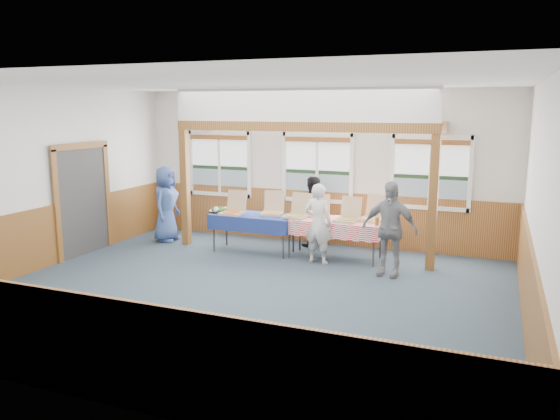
% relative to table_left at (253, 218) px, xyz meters
% --- Properties ---
extents(floor, '(8.00, 8.00, 0.00)m').
position_rel_table_left_xyz_m(floor, '(0.93, -2.25, -0.69)').
color(floor, '#293643').
rests_on(floor, ground).
extents(ceiling, '(8.00, 8.00, 0.00)m').
position_rel_table_left_xyz_m(ceiling, '(0.93, -2.25, 2.51)').
color(ceiling, white).
rests_on(ceiling, wall_back).
extents(wall_back, '(8.00, 0.00, 8.00)m').
position_rel_table_left_xyz_m(wall_back, '(0.93, 1.25, 0.91)').
color(wall_back, silver).
rests_on(wall_back, floor).
extents(wall_front, '(8.00, 0.00, 8.00)m').
position_rel_table_left_xyz_m(wall_front, '(0.93, -5.75, 0.91)').
color(wall_front, silver).
rests_on(wall_front, floor).
extents(wall_left, '(0.00, 8.00, 8.00)m').
position_rel_table_left_xyz_m(wall_left, '(-3.07, -2.25, 0.91)').
color(wall_left, silver).
rests_on(wall_left, floor).
extents(wall_right, '(0.00, 8.00, 8.00)m').
position_rel_table_left_xyz_m(wall_right, '(4.93, -2.25, 0.91)').
color(wall_right, silver).
rests_on(wall_right, floor).
extents(wainscot_back, '(7.98, 0.05, 1.10)m').
position_rel_table_left_xyz_m(wainscot_back, '(0.93, 1.22, -0.14)').
color(wainscot_back, brown).
rests_on(wainscot_back, floor).
extents(wainscot_front, '(7.98, 0.05, 1.10)m').
position_rel_table_left_xyz_m(wainscot_front, '(0.93, -5.73, -0.14)').
color(wainscot_front, brown).
rests_on(wainscot_front, floor).
extents(wainscot_left, '(0.05, 6.98, 1.10)m').
position_rel_table_left_xyz_m(wainscot_left, '(-3.05, -2.25, -0.14)').
color(wainscot_left, brown).
rests_on(wainscot_left, floor).
extents(wainscot_right, '(0.05, 6.98, 1.10)m').
position_rel_table_left_xyz_m(wainscot_right, '(4.90, -2.25, -0.14)').
color(wainscot_right, brown).
rests_on(wainscot_right, floor).
extents(cased_opening, '(0.06, 1.30, 2.10)m').
position_rel_table_left_xyz_m(cased_opening, '(-3.03, -1.35, 0.36)').
color(cased_opening, '#343434').
rests_on(cased_opening, wall_left).
extents(window_left, '(1.56, 0.10, 1.46)m').
position_rel_table_left_xyz_m(window_left, '(-1.37, 1.21, 0.98)').
color(window_left, white).
rests_on(window_left, wall_back).
extents(window_mid, '(1.56, 0.10, 1.46)m').
position_rel_table_left_xyz_m(window_mid, '(0.93, 1.21, 0.98)').
color(window_mid, white).
rests_on(window_mid, wall_back).
extents(window_right, '(1.56, 0.10, 1.46)m').
position_rel_table_left_xyz_m(window_right, '(3.23, 1.21, 0.98)').
color(window_right, white).
rests_on(window_right, wall_back).
extents(post_left, '(0.15, 0.15, 2.40)m').
position_rel_table_left_xyz_m(post_left, '(-1.57, 0.05, 0.51)').
color(post_left, brown).
rests_on(post_left, floor).
extents(post_right, '(0.15, 0.15, 2.40)m').
position_rel_table_left_xyz_m(post_right, '(3.43, 0.05, 0.51)').
color(post_right, brown).
rests_on(post_right, floor).
extents(cross_beam, '(5.15, 0.18, 0.18)m').
position_rel_table_left_xyz_m(cross_beam, '(0.93, 0.05, 1.80)').
color(cross_beam, brown).
rests_on(cross_beam, post_left).
extents(table_left, '(1.81, 1.23, 0.76)m').
position_rel_table_left_xyz_m(table_left, '(0.00, 0.00, 0.00)').
color(table_left, '#343434').
rests_on(table_left, floor).
extents(table_right, '(1.97, 1.53, 0.76)m').
position_rel_table_left_xyz_m(table_right, '(1.64, 0.14, 0.00)').
color(table_right, '#343434').
rests_on(table_right, floor).
extents(pizza_box_a, '(0.42, 0.51, 0.45)m').
position_rel_table_left_xyz_m(pizza_box_a, '(-0.40, -0.11, 0.13)').
color(pizza_box_a, tan).
rests_on(pizza_box_a, table_left).
extents(pizza_box_b, '(0.49, 0.57, 0.44)m').
position_rel_table_left_xyz_m(pizza_box_b, '(0.34, 0.16, 0.13)').
color(pizza_box_b, tan).
rests_on(pizza_box_b, table_left).
extents(pizza_box_c, '(0.47, 0.55, 0.45)m').
position_rel_table_left_xyz_m(pizza_box_c, '(0.89, 0.04, 0.13)').
color(pizza_box_c, tan).
rests_on(pizza_box_c, table_right).
extents(pizza_box_d, '(0.47, 0.53, 0.40)m').
position_rel_table_left_xyz_m(pizza_box_d, '(1.28, 0.33, 0.13)').
color(pizza_box_d, tan).
rests_on(pizza_box_d, table_right).
extents(pizza_box_e, '(0.46, 0.53, 0.44)m').
position_rel_table_left_xyz_m(pizza_box_e, '(1.89, 0.06, 0.13)').
color(pizza_box_e, tan).
rests_on(pizza_box_e, table_right).
extents(pizza_box_f, '(0.54, 0.61, 0.46)m').
position_rel_table_left_xyz_m(pizza_box_f, '(2.30, 0.28, 0.13)').
color(pizza_box_f, tan).
rests_on(pizza_box_f, table_right).
extents(veggie_tray, '(0.43, 0.43, 0.10)m').
position_rel_table_left_xyz_m(veggie_tray, '(-0.75, -0.00, 0.09)').
color(veggie_tray, black).
rests_on(veggie_tray, table_left).
extents(drink_glass, '(0.07, 0.07, 0.15)m').
position_rel_table_left_xyz_m(drink_glass, '(2.49, -0.11, 0.14)').
color(drink_glass, '#9D531A').
rests_on(drink_glass, table_right).
extents(woman_white, '(0.59, 0.43, 1.49)m').
position_rel_table_left_xyz_m(woman_white, '(1.45, -0.30, 0.05)').
color(woman_white, silver).
rests_on(woman_white, floor).
extents(woman_black, '(0.88, 0.80, 1.46)m').
position_rel_table_left_xyz_m(woman_black, '(0.93, 0.85, 0.04)').
color(woman_black, black).
rests_on(woman_black, floor).
extents(man_blue, '(0.60, 0.84, 1.62)m').
position_rel_table_left_xyz_m(man_blue, '(-2.12, 0.14, 0.11)').
color(man_blue, '#3A5492').
rests_on(man_blue, floor).
extents(person_grey, '(1.00, 0.52, 1.63)m').
position_rel_table_left_xyz_m(person_grey, '(2.79, -0.55, 0.12)').
color(person_grey, gray).
rests_on(person_grey, floor).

